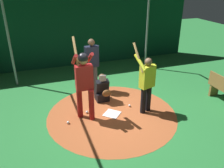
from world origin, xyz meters
name	(u,v)px	position (x,y,z in m)	size (l,w,h in m)	color
ground_plane	(112,114)	(0.00, 0.00, 0.00)	(26.24, 26.24, 0.00)	#287A38
dirt_circle	(112,114)	(0.00, 0.00, 0.00)	(3.65, 3.65, 0.01)	#AD562D
home_plate	(112,114)	(0.00, 0.00, 0.01)	(0.42, 0.42, 0.01)	white
batter	(84,80)	(-0.08, -0.74, 1.15)	(0.68, 0.49, 2.20)	maroon
catcher	(102,90)	(-0.87, -0.02, 0.35)	(0.58, 0.40, 0.91)	black
umpire	(92,62)	(-1.71, -0.10, 1.01)	(0.22, 0.49, 1.79)	#4C4C51
visitor	(147,82)	(0.17, 0.95, 0.94)	(0.54, 0.58, 2.01)	black
back_wall	(77,24)	(-4.46, 0.00, 1.76)	(0.22, 10.24, 3.50)	#0C3D26
cage_frame	(112,35)	(0.00, 0.00, 2.27)	(6.24, 5.26, 3.22)	gray
baseball_0	(68,122)	(0.06, -1.26, 0.04)	(0.07, 0.07, 0.07)	white
baseball_1	(129,106)	(-0.21, 0.63, 0.04)	(0.07, 0.07, 0.07)	white
baseball_2	(87,112)	(-0.28, -0.67, 0.04)	(0.07, 0.07, 0.07)	white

